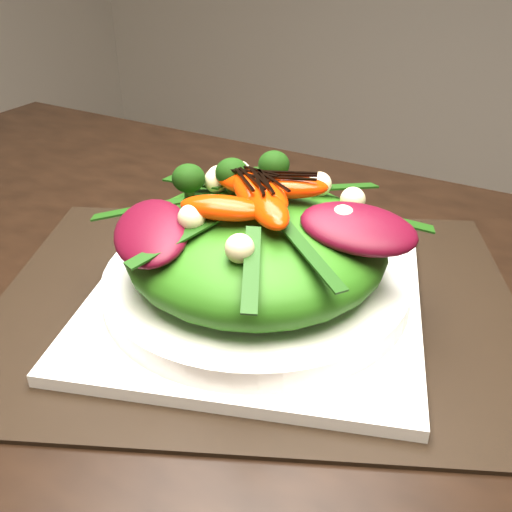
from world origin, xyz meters
The scene contains 10 objects.
dining_table centered at (0.00, 0.00, 0.73)m, with size 1.60×0.90×0.75m, color black.
placemat centered at (-0.14, 0.09, 0.75)m, with size 0.45×0.34×0.00m, color black.
plate_base centered at (-0.14, 0.09, 0.76)m, with size 0.28×0.28×0.01m, color white.
salad_bowl centered at (-0.14, 0.09, 0.77)m, with size 0.26×0.26×0.02m, color white.
lettuce_mound centered at (-0.14, 0.09, 0.81)m, with size 0.22×0.22×0.07m, color #306E14.
radicchio_leaf centered at (-0.06, 0.10, 0.84)m, with size 0.09×0.06×0.02m, color #480716.
orange_segment centered at (-0.14, 0.12, 0.85)m, with size 0.07×0.03×0.02m, color red.
broccoli_floret centered at (-0.21, 0.14, 0.85)m, with size 0.04×0.04×0.04m, color #0F3309.
macadamia_nut centered at (-0.12, 0.05, 0.85)m, with size 0.02×0.02×0.02m, color beige.
balsamic_drizzle centered at (-0.14, 0.12, 0.86)m, with size 0.05×0.00×0.00m, color black.
Camera 1 is at (0.07, -0.28, 1.05)m, focal length 42.00 mm.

